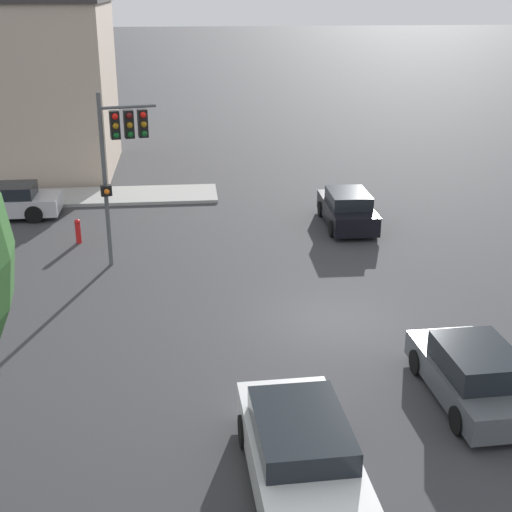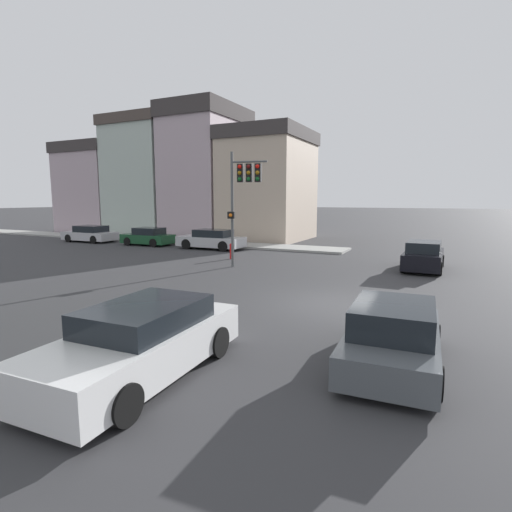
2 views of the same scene
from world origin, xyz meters
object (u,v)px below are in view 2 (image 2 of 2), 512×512
traffic_signal (244,185)px  crossing_car_0 (393,336)px  parked_car_2 (90,234)px  fire_hydrant (231,251)px  crossing_car_1 (142,342)px  parked_car_1 (148,237)px  crossing_car_2 (423,256)px  parked_car_0 (211,240)px

traffic_signal → crossing_car_0: size_ratio=1.40×
parked_car_2 → fire_hydrant: parked_car_2 is taller
crossing_car_1 → fire_hydrant: crossing_car_1 is taller
crossing_car_1 → fire_hydrant: (14.37, 6.05, -0.21)m
crossing_car_0 → parked_car_1: 24.68m
crossing_car_1 → crossing_car_2: (15.38, -4.27, -0.02)m
parked_car_2 → fire_hydrant: size_ratio=4.89×
crossing_car_0 → crossing_car_1: (-2.65, 4.40, 0.05)m
crossing_car_2 → fire_hydrant: 10.37m
parked_car_0 → fire_hydrant: (-3.43, -3.52, -0.18)m
parked_car_1 → parked_car_2: bearing=0.5°
parked_car_0 → parked_car_2: 11.48m
crossing_car_0 → parked_car_2: (14.87, 25.44, -0.01)m
crossing_car_0 → parked_car_0: size_ratio=0.87×
crossing_car_2 → parked_car_0: crossing_car_2 is taller
traffic_signal → crossing_car_2: size_ratio=1.40×
crossing_car_2 → parked_car_1: 19.56m
crossing_car_2 → parked_car_1: size_ratio=1.05×
parked_car_1 → parked_car_2: 5.90m
traffic_signal → parked_car_2: (5.41, 17.01, -3.56)m
crossing_car_1 → parked_car_1: (17.72, 15.15, -0.06)m
crossing_car_0 → parked_car_0: 20.60m
traffic_signal → crossing_car_2: 9.59m
traffic_signal → parked_car_0: (5.67, 5.53, -3.53)m
crossing_car_2 → parked_car_0: 14.05m
traffic_signal → fire_hydrant: bearing=-151.0°
crossing_car_0 → crossing_car_2: 12.72m
crossing_car_0 → parked_car_1: crossing_car_0 is taller
traffic_signal → parked_car_1: 12.94m
fire_hydrant → parked_car_1: bearing=69.8°
crossing_car_2 → crossing_car_1: bearing=165.3°
parked_car_1 → crossing_car_2: bearing=171.8°
crossing_car_1 → parked_car_2: 27.39m
parked_car_1 → parked_car_2: size_ratio=0.88×
parked_car_0 → parked_car_2: parked_car_0 is taller
crossing_car_2 → parked_car_1: crossing_car_2 is taller
crossing_car_1 → parked_car_2: crossing_car_1 is taller
traffic_signal → crossing_car_1: bearing=5.6°
parked_car_1 → fire_hydrant: 9.70m
parked_car_0 → parked_car_2: (-0.26, 11.48, -0.03)m
parked_car_2 → crossing_car_0: bearing=148.4°
traffic_signal → crossing_car_1: (-12.12, -4.04, -3.50)m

